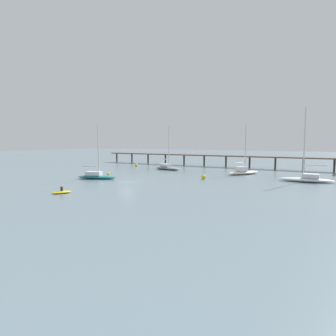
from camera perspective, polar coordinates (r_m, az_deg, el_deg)
name	(u,v)px	position (r m, az deg, el deg)	size (l,w,h in m)	color
ground_plane	(127,182)	(55.69, -7.66, -2.62)	(400.00, 400.00, 0.00)	slate
pier	(265,154)	(85.65, 17.80, 2.57)	(77.53, 3.96, 7.62)	brown
sailboat_teal	(96,175)	(61.52, -13.30, -1.37)	(8.34, 4.71, 10.58)	#1E727A
sailboat_cream	(243,171)	(69.83, 13.89, -0.60)	(6.10, 8.77, 11.05)	beige
sailboat_white	(307,178)	(60.59, 24.54, -1.70)	(9.57, 2.99, 13.57)	white
sailboat_gray	(167,167)	(79.54, -0.13, 0.18)	(9.61, 5.56, 11.24)	gray
dinghy_yellow	(62,192)	(45.72, -19.29, -4.25)	(2.13, 2.98, 1.14)	yellow
mooring_buoy_inner	(204,177)	(59.71, 6.70, -1.67)	(0.88, 0.88, 0.88)	yellow
mooring_buoy_outer	(136,165)	(89.71, -5.98, 0.55)	(0.85, 0.85, 0.85)	yellow
mooring_buoy_near	(108,174)	(68.04, -11.13, -1.05)	(0.56, 0.56, 0.56)	yellow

